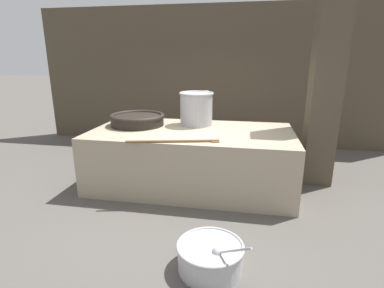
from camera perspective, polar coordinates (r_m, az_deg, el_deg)
ground_plane at (r=5.51m, az=-0.00°, el=-7.50°), size 60.00×60.00×0.00m
back_wall at (r=7.89m, az=3.92°, el=12.64°), size 9.16×0.24×3.46m
support_pillar at (r=5.67m, az=24.03°, el=9.95°), size 0.49×0.49×3.46m
hearth_platform at (r=5.33m, az=-0.00°, el=-2.58°), size 3.46×1.83×1.00m
giant_wok_near at (r=5.64m, az=-10.36°, el=4.68°), size 1.01×1.01×0.21m
stock_pot at (r=5.55m, az=0.87°, el=6.84°), size 0.63×0.63×0.61m
stirring_paddle at (r=4.44m, az=-2.91°, el=0.55°), size 1.37×0.39×0.04m
cook at (r=6.59m, az=2.57°, el=4.08°), size 0.38×0.58×1.54m
prep_bowl_vegetables at (r=3.43m, az=3.49°, el=-20.42°), size 0.79×0.78×0.60m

